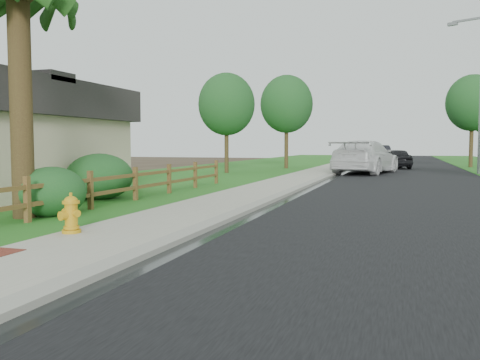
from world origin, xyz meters
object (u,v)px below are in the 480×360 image
(fire_hydrant, at_px, (71,214))
(dark_car_mid, at_px, (395,158))
(ranch_fence, at_px, (115,185))
(white_suv, at_px, (365,157))
(streetlight, at_px, (478,84))

(fire_hydrant, bearing_deg, dark_car_mid, 80.17)
(ranch_fence, distance_m, fire_hydrant, 5.00)
(white_suv, xyz_separation_m, dark_car_mid, (1.67, 7.70, -0.26))
(dark_car_mid, relative_size, streetlight, 0.46)
(fire_hydrant, relative_size, streetlight, 0.08)
(white_suv, bearing_deg, streetlight, -156.26)
(fire_hydrant, xyz_separation_m, dark_car_mid, (5.49, 31.69, 0.30))
(streetlight, bearing_deg, white_suv, -167.99)
(white_suv, distance_m, streetlight, 7.88)
(white_suv, bearing_deg, ranch_fence, 85.27)
(ranch_fence, height_order, streetlight, streetlight)
(streetlight, bearing_deg, dark_car_mid, 126.84)
(fire_hydrant, xyz_separation_m, white_suv, (3.82, 23.99, 0.57))
(white_suv, relative_size, streetlight, 0.73)
(streetlight, bearing_deg, fire_hydrant, -111.99)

